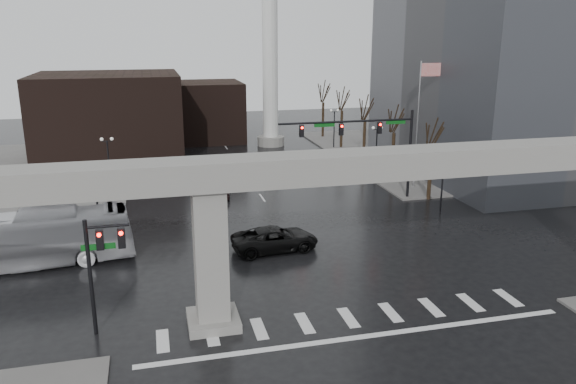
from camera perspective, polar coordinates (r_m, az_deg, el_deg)
name	(u,v)px	position (r m, az deg, el deg)	size (l,w,h in m)	color
ground	(342,309)	(31.33, 5.52, -11.74)	(160.00, 160.00, 0.00)	black
sidewalk_ne	(444,152)	(72.97, 15.55, 3.91)	(28.00, 36.00, 0.15)	#63615F
elevated_guideway	(369,186)	(29.24, 8.21, 0.64)	(48.00, 2.60, 8.70)	gray
building_far_left	(110,117)	(68.90, -17.67, 7.23)	(16.00, 14.00, 10.00)	black
building_far_mid	(205,111)	(79.15, -8.45, 8.11)	(10.00, 10.00, 8.00)	black
smokestack	(270,42)	(73.75, -1.85, 15.00)	(3.60, 3.60, 30.00)	silver
signal_mast_arm	(370,136)	(49.32, 8.38, 5.61)	(12.12, 0.43, 8.00)	black
signal_left_pole	(100,257)	(28.69, -18.52, -6.27)	(2.30, 0.30, 6.00)	black
flagpole_assembly	(421,110)	(54.56, 13.38, 8.14)	(2.06, 0.12, 12.00)	silver
lamp_right_0	(443,173)	(47.52, 15.49, 1.90)	(1.22, 0.32, 5.11)	black
lamp_right_1	(377,142)	(59.81, 8.99, 5.08)	(1.22, 0.32, 5.11)	black
lamp_right_2	(334,122)	(72.72, 4.72, 7.12)	(1.22, 0.32, 5.11)	black
lamp_left_0	(96,195)	(41.77, -18.89, -0.28)	(1.22, 0.32, 5.11)	black
lamp_left_1	(108,155)	(55.35, -17.81, 3.64)	(1.22, 0.32, 5.11)	black
lamp_left_2	(115,130)	(69.09, -17.15, 6.01)	(1.22, 0.32, 5.11)	black
tree_right_0	(431,169)	(51.58, 14.28, 2.28)	(1.09, 1.58, 7.50)	black
tree_right_1	(393,151)	(58.56, 10.65, 4.15)	(1.09, 1.61, 7.67)	black
tree_right_2	(365,136)	(65.77, 7.78, 5.61)	(1.10, 1.63, 7.85)	black
tree_right_3	(342,125)	(73.14, 5.48, 6.76)	(1.11, 1.66, 8.02)	black
tree_right_4	(323,116)	(80.63, 3.60, 7.70)	(1.12, 1.69, 8.19)	black
pickup_truck	(275,239)	(38.68, -1.32, -4.80)	(2.74, 5.95, 1.65)	black
city_bus	(28,240)	(39.46, -24.92, -4.40)	(3.03, 12.97, 3.61)	#BABABF
far_car	(218,189)	(51.68, -7.18, 0.33)	(1.73, 4.30, 1.46)	black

